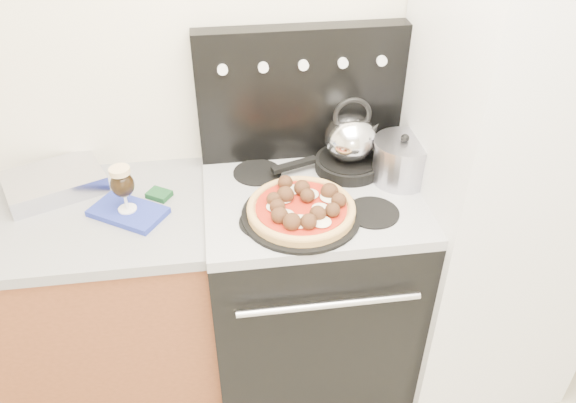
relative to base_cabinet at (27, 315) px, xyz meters
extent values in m
cube|color=beige|center=(1.02, 0.30, 0.82)|extent=(3.50, 0.01, 2.50)
cube|color=brown|center=(0.00, 0.00, 0.00)|extent=(1.45, 0.60, 0.86)
cube|color=black|center=(1.10, -0.02, 0.01)|extent=(0.76, 0.65, 0.88)
cube|color=#ADADB2|center=(1.10, -0.02, 0.47)|extent=(0.76, 0.65, 0.04)
cube|color=black|center=(1.10, 0.25, 0.74)|extent=(0.76, 0.08, 0.50)
cube|color=silver|center=(1.80, -0.05, 0.52)|extent=(0.64, 0.68, 1.90)
cube|color=white|center=(0.19, 0.15, 0.50)|extent=(0.40, 0.35, 0.07)
cube|color=#212F98|center=(0.47, -0.04, 0.48)|extent=(0.29, 0.26, 0.02)
cylinder|color=black|center=(1.04, -0.16, 0.50)|extent=(0.50, 0.50, 0.01)
cylinder|color=black|center=(1.27, 0.10, 0.51)|extent=(0.32, 0.32, 0.04)
cylinder|color=#ACAAB7|center=(1.44, 0.01, 0.56)|extent=(0.25, 0.25, 0.15)
camera|label=1|loc=(0.79, -1.62, 1.63)|focal=35.00mm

